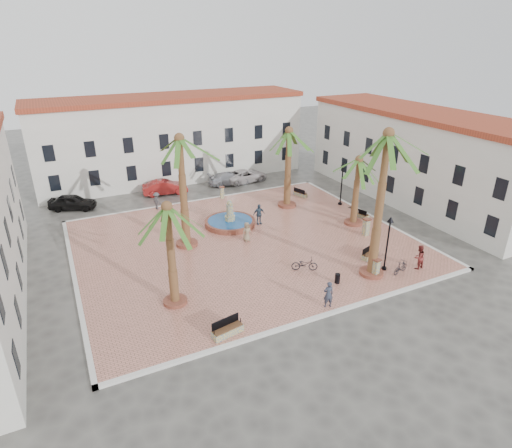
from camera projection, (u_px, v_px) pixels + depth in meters
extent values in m
plane|color=#56544F|center=(245.00, 244.00, 34.87)|extent=(120.00, 120.00, 0.00)
cube|color=tan|center=(245.00, 243.00, 34.83)|extent=(26.00, 22.00, 0.15)
cube|color=silver|center=(200.00, 200.00, 43.87)|extent=(26.30, 0.30, 0.16)
cube|color=silver|center=(321.00, 316.00, 25.80)|extent=(26.30, 0.30, 0.16)
cube|color=silver|center=(371.00, 216.00, 40.04)|extent=(0.30, 22.30, 0.16)
cube|color=silver|center=(75.00, 280.00, 29.62)|extent=(0.30, 22.30, 0.16)
cube|color=silver|center=(173.00, 140.00, 49.47)|extent=(30.00, 7.00, 9.00)
cube|color=#9B3821|center=(169.00, 97.00, 47.54)|extent=(30.40, 7.40, 0.50)
cube|color=black|center=(55.00, 183.00, 42.28)|extent=(1.00, 0.12, 1.60)
cube|color=black|center=(95.00, 178.00, 43.78)|extent=(1.00, 0.12, 1.60)
cube|color=black|center=(132.00, 173.00, 45.29)|extent=(1.00, 0.12, 1.60)
cube|color=black|center=(166.00, 169.00, 46.79)|extent=(1.00, 0.12, 1.60)
cube|color=black|center=(199.00, 165.00, 48.29)|extent=(1.00, 0.12, 1.60)
cube|color=black|center=(230.00, 161.00, 49.80)|extent=(1.00, 0.12, 1.60)
cube|color=black|center=(258.00, 157.00, 51.30)|extent=(1.00, 0.12, 1.60)
cube|color=black|center=(286.00, 153.00, 52.80)|extent=(1.00, 0.12, 1.60)
cube|color=black|center=(49.00, 153.00, 41.06)|extent=(1.00, 0.12, 1.60)
cube|color=black|center=(90.00, 149.00, 42.57)|extent=(1.00, 0.12, 1.60)
cube|color=black|center=(128.00, 145.00, 44.07)|extent=(1.00, 0.12, 1.60)
cube|color=black|center=(164.00, 142.00, 45.57)|extent=(1.00, 0.12, 1.60)
cube|color=black|center=(197.00, 138.00, 47.08)|extent=(1.00, 0.12, 1.60)
cube|color=black|center=(229.00, 135.00, 48.58)|extent=(1.00, 0.12, 1.60)
cube|color=black|center=(258.00, 132.00, 50.08)|extent=(1.00, 0.12, 1.60)
cube|color=black|center=(286.00, 129.00, 51.58)|extent=(1.00, 0.12, 1.60)
cube|color=silver|center=(417.00, 159.00, 42.80)|extent=(7.00, 26.00, 8.50)
cube|color=#9B3821|center=(425.00, 113.00, 40.97)|extent=(7.40, 26.40, 0.50)
cube|color=black|center=(492.00, 226.00, 32.81)|extent=(0.12, 1.00, 1.60)
cube|color=black|center=(452.00, 210.00, 35.86)|extent=(0.12, 1.00, 1.60)
cube|color=black|center=(419.00, 196.00, 38.91)|extent=(0.12, 1.00, 1.60)
cube|color=black|center=(391.00, 184.00, 41.96)|extent=(0.12, 1.00, 1.60)
cube|color=black|center=(366.00, 174.00, 45.01)|extent=(0.12, 1.00, 1.60)
cube|color=black|center=(345.00, 165.00, 48.06)|extent=(0.12, 1.00, 1.60)
cube|color=black|center=(326.00, 157.00, 51.11)|extent=(0.12, 1.00, 1.60)
cube|color=black|center=(501.00, 189.00, 31.59)|extent=(0.12, 1.00, 1.60)
cube|color=black|center=(459.00, 175.00, 34.64)|extent=(0.12, 1.00, 1.60)
cube|color=black|center=(424.00, 164.00, 37.69)|extent=(0.12, 1.00, 1.60)
cube|color=black|center=(395.00, 154.00, 40.74)|extent=(0.12, 1.00, 1.60)
cube|color=black|center=(369.00, 146.00, 43.79)|extent=(0.12, 1.00, 1.60)
cube|color=black|center=(347.00, 139.00, 46.84)|extent=(0.12, 1.00, 1.60)
cube|color=black|center=(327.00, 132.00, 49.89)|extent=(0.12, 1.00, 1.60)
cube|color=black|center=(15.00, 359.00, 19.34)|extent=(0.12, 1.00, 1.60)
cube|color=black|center=(17.00, 312.00, 22.62)|extent=(0.12, 1.00, 1.60)
cube|color=black|center=(19.00, 277.00, 25.91)|extent=(0.12, 1.00, 1.60)
cube|color=black|center=(20.00, 250.00, 29.19)|extent=(0.12, 1.00, 1.60)
cube|color=black|center=(20.00, 228.00, 32.48)|extent=(0.12, 1.00, 1.60)
cube|color=black|center=(21.00, 210.00, 35.76)|extent=(0.12, 1.00, 1.60)
cube|color=black|center=(4.00, 262.00, 21.41)|extent=(0.12, 1.00, 1.60)
cube|color=black|center=(7.00, 232.00, 24.69)|extent=(0.12, 1.00, 1.60)
cube|color=black|center=(9.00, 209.00, 27.98)|extent=(0.12, 1.00, 1.60)
cube|color=black|center=(11.00, 191.00, 31.26)|extent=(0.12, 1.00, 1.60)
cube|color=black|center=(13.00, 176.00, 34.55)|extent=(0.12, 1.00, 1.60)
cylinder|color=brown|center=(230.00, 223.00, 37.96)|extent=(4.49, 4.49, 0.43)
cylinder|color=#194C8C|center=(230.00, 221.00, 37.88)|extent=(3.96, 3.96, 0.06)
cylinder|color=gray|center=(230.00, 220.00, 37.87)|extent=(0.96, 0.96, 0.86)
cylinder|color=gray|center=(230.00, 211.00, 37.52)|extent=(0.64, 0.64, 1.28)
sphere|color=gray|center=(230.00, 203.00, 37.20)|extent=(0.47, 0.47, 0.47)
cylinder|color=brown|center=(187.00, 243.00, 34.36)|extent=(1.73, 1.73, 0.26)
cylinder|color=brown|center=(183.00, 193.00, 32.60)|extent=(0.56, 0.56, 8.39)
sphere|color=brown|center=(179.00, 138.00, 30.90)|extent=(0.75, 0.75, 0.75)
cylinder|color=brown|center=(175.00, 301.00, 26.95)|extent=(1.50, 1.50, 0.23)
cylinder|color=brown|center=(171.00, 255.00, 25.63)|extent=(0.49, 0.49, 6.31)
sphere|color=brown|center=(167.00, 206.00, 24.35)|extent=(0.66, 0.66, 0.66)
cylinder|color=brown|center=(371.00, 272.00, 30.17)|extent=(1.67, 1.67, 0.25)
cylinder|color=brown|center=(379.00, 207.00, 28.15)|extent=(0.54, 0.54, 9.73)
sphere|color=brown|center=(389.00, 133.00, 26.17)|extent=(0.73, 0.73, 0.73)
cylinder|color=brown|center=(353.00, 222.00, 38.23)|extent=(1.58, 1.58, 0.24)
cylinder|color=brown|center=(356.00, 191.00, 37.03)|extent=(0.51, 0.51, 5.68)
sphere|color=brown|center=(359.00, 159.00, 35.88)|extent=(0.69, 0.69, 0.69)
cylinder|color=brown|center=(287.00, 205.00, 42.20)|extent=(1.77, 1.77, 0.27)
cylinder|color=brown|center=(288.00, 168.00, 40.70)|extent=(0.58, 0.58, 7.16)
sphere|color=brown|center=(289.00, 131.00, 39.25)|extent=(0.78, 0.78, 0.78)
cube|color=gray|center=(228.00, 331.00, 24.04)|extent=(1.95, 0.92, 0.42)
cube|color=#56351E|center=(228.00, 328.00, 23.94)|extent=(1.84, 0.85, 0.06)
cube|color=black|center=(225.00, 322.00, 23.99)|extent=(1.75, 0.39, 0.52)
cylinder|color=black|center=(214.00, 332.00, 23.40)|extent=(0.05, 0.05, 0.31)
cylinder|color=black|center=(241.00, 320.00, 24.38)|extent=(0.05, 0.05, 0.31)
cube|color=gray|center=(370.00, 255.00, 32.40)|extent=(1.73, 1.01, 0.37)
cube|color=#56351E|center=(370.00, 253.00, 32.31)|extent=(1.63, 0.94, 0.06)
cube|color=black|center=(368.00, 249.00, 32.34)|extent=(1.49, 0.55, 0.46)
cylinder|color=black|center=(365.00, 255.00, 31.76)|extent=(0.05, 0.05, 0.28)
cylinder|color=black|center=(376.00, 248.00, 32.77)|extent=(0.05, 0.05, 0.28)
cube|color=gray|center=(361.00, 215.00, 39.55)|extent=(0.84, 1.67, 0.35)
cube|color=#56351E|center=(361.00, 213.00, 39.47)|extent=(0.78, 1.57, 0.05)
cube|color=black|center=(360.00, 211.00, 39.26)|extent=(0.39, 1.48, 0.44)
cylinder|color=black|center=(368.00, 215.00, 38.90)|extent=(0.05, 0.05, 0.27)
cylinder|color=black|center=(355.00, 210.00, 39.96)|extent=(0.05, 0.05, 0.27)
cube|color=gray|center=(300.00, 194.00, 44.76)|extent=(0.93, 1.66, 0.35)
cube|color=#56351E|center=(300.00, 193.00, 44.68)|extent=(0.86, 1.56, 0.05)
cube|color=black|center=(299.00, 191.00, 44.46)|extent=(0.48, 1.44, 0.44)
cylinder|color=black|center=(306.00, 193.00, 44.14)|extent=(0.05, 0.05, 0.26)
cylinder|color=black|center=(295.00, 190.00, 45.13)|extent=(0.05, 0.05, 0.26)
cylinder|color=black|center=(384.00, 268.00, 30.80)|extent=(0.37, 0.37, 0.16)
cylinder|color=black|center=(387.00, 245.00, 30.05)|extent=(0.12, 0.12, 3.67)
cone|color=black|center=(391.00, 219.00, 29.24)|extent=(0.45, 0.45, 0.41)
sphere|color=beige|center=(390.00, 221.00, 29.30)|extent=(0.24, 0.24, 0.24)
cylinder|color=black|center=(340.00, 204.00, 42.58)|extent=(0.39, 0.39, 0.17)
cylinder|color=black|center=(342.00, 185.00, 41.78)|extent=(0.13, 0.13, 3.90)
cone|color=black|center=(343.00, 164.00, 40.93)|extent=(0.48, 0.48, 0.43)
sphere|color=beige|center=(343.00, 165.00, 40.99)|extent=(0.26, 0.26, 0.26)
cube|color=gray|center=(376.00, 268.00, 29.67)|extent=(0.46, 0.46, 1.26)
cube|color=brown|center=(377.00, 260.00, 29.40)|extent=(0.57, 0.57, 0.10)
cube|color=gray|center=(222.00, 193.00, 43.99)|extent=(0.41, 0.41, 1.16)
cube|color=brown|center=(222.00, 187.00, 43.74)|extent=(0.51, 0.51, 0.09)
cube|color=gray|center=(366.00, 228.00, 35.81)|extent=(0.46, 0.46, 1.39)
cube|color=brown|center=(367.00, 219.00, 35.51)|extent=(0.58, 0.58, 0.11)
cylinder|color=black|center=(337.00, 278.00, 29.01)|extent=(0.35, 0.35, 0.69)
imported|color=#2F3343|center=(328.00, 294.00, 26.25)|extent=(0.73, 0.56, 1.79)
imported|color=black|center=(304.00, 264.00, 30.52)|extent=(1.95, 1.46, 0.98)
imported|color=maroon|center=(419.00, 257.00, 30.61)|extent=(0.94, 0.76, 1.82)
imported|color=black|center=(401.00, 267.00, 30.16)|extent=(1.62, 0.80, 0.94)
imported|color=#88745A|center=(247.00, 232.00, 34.74)|extent=(0.88, 0.65, 1.64)
imported|color=#34495D|center=(259.00, 214.00, 37.84)|extent=(1.11, 0.47, 1.88)
imported|color=#454549|center=(157.00, 201.00, 41.17)|extent=(0.99, 1.24, 1.68)
imported|color=#6A5D52|center=(354.00, 211.00, 38.79)|extent=(0.66, 1.67, 1.75)
imported|color=black|center=(72.00, 202.00, 41.51)|extent=(4.75, 3.35, 1.50)
imported|color=maroon|center=(165.00, 187.00, 45.50)|extent=(4.85, 2.21, 1.54)
imported|color=#A6A7AF|center=(230.00, 179.00, 48.47)|extent=(4.96, 2.30, 1.40)
imported|color=beige|center=(246.00, 176.00, 49.37)|extent=(5.43, 2.98, 1.44)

